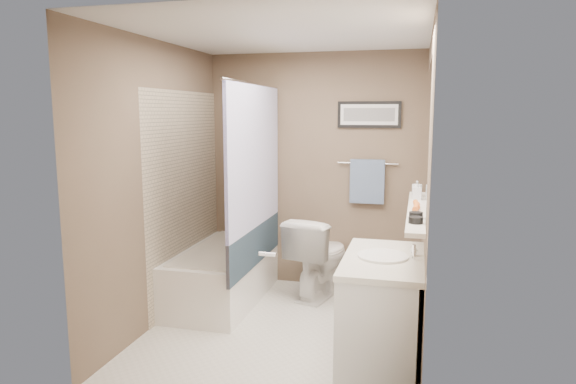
% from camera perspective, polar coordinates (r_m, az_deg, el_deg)
% --- Properties ---
extents(ground, '(2.50, 2.50, 0.00)m').
position_cam_1_polar(ground, '(4.43, -0.50, -15.15)').
color(ground, silver).
rests_on(ground, ground).
extents(ceiling, '(2.20, 2.50, 0.04)m').
position_cam_1_polar(ceiling, '(4.09, -0.54, 16.96)').
color(ceiling, silver).
rests_on(ceiling, wall_back).
extents(wall_back, '(2.20, 0.04, 2.40)m').
position_cam_1_polar(wall_back, '(5.28, 2.89, 2.29)').
color(wall_back, brown).
rests_on(wall_back, ground).
extents(wall_front, '(2.20, 0.04, 2.40)m').
position_cam_1_polar(wall_front, '(2.94, -6.66, -3.05)').
color(wall_front, brown).
rests_on(wall_front, ground).
extents(wall_left, '(0.04, 2.50, 2.40)m').
position_cam_1_polar(wall_left, '(4.49, -13.97, 0.87)').
color(wall_left, brown).
rests_on(wall_left, ground).
extents(wall_right, '(0.04, 2.50, 2.40)m').
position_cam_1_polar(wall_right, '(3.96, 14.77, -0.20)').
color(wall_right, brown).
rests_on(wall_right, ground).
extents(tile_surround, '(0.02, 1.55, 2.00)m').
position_cam_1_polar(tile_surround, '(4.97, -11.29, -0.63)').
color(tile_surround, tan).
rests_on(tile_surround, wall_left).
extents(curtain_rod, '(0.02, 1.55, 0.02)m').
position_cam_1_polar(curtain_rod, '(4.65, -3.80, 11.88)').
color(curtain_rod, silver).
rests_on(curtain_rod, wall_left).
extents(curtain_upper, '(0.03, 1.45, 1.28)m').
position_cam_1_polar(curtain_upper, '(4.66, -3.72, 3.87)').
color(curtain_upper, white).
rests_on(curtain_upper, curtain_rod).
extents(curtain_lower, '(0.03, 1.45, 0.36)m').
position_cam_1_polar(curtain_lower, '(4.80, -3.62, -5.93)').
color(curtain_lower, '#273A49').
rests_on(curtain_lower, curtain_rod).
extents(mirror, '(0.02, 1.60, 1.00)m').
position_cam_1_polar(mirror, '(3.77, 15.18, 5.76)').
color(mirror, silver).
rests_on(mirror, wall_right).
extents(shelf, '(0.12, 1.60, 0.03)m').
position_cam_1_polar(shelf, '(3.83, 14.05, -2.00)').
color(shelf, silver).
rests_on(shelf, wall_right).
extents(towel_bar, '(0.60, 0.02, 0.02)m').
position_cam_1_polar(towel_bar, '(5.18, 8.85, 3.17)').
color(towel_bar, silver).
rests_on(towel_bar, wall_back).
extents(towel, '(0.34, 0.05, 0.44)m').
position_cam_1_polar(towel, '(5.18, 8.79, 1.17)').
color(towel, '#7F98B9').
rests_on(towel, towel_bar).
extents(art_frame, '(0.62, 0.02, 0.26)m').
position_cam_1_polar(art_frame, '(5.17, 9.00, 8.49)').
color(art_frame, black).
rests_on(art_frame, wall_back).
extents(art_mat, '(0.56, 0.00, 0.20)m').
position_cam_1_polar(art_mat, '(5.16, 8.99, 8.49)').
color(art_mat, white).
rests_on(art_mat, art_frame).
extents(art_image, '(0.50, 0.00, 0.13)m').
position_cam_1_polar(art_image, '(5.15, 8.98, 8.49)').
color(art_image, '#595959').
rests_on(art_image, art_mat).
extents(door, '(0.80, 0.02, 2.00)m').
position_cam_1_polar(door, '(2.83, 3.87, -7.65)').
color(door, silver).
rests_on(door, wall_front).
extents(door_handle, '(0.10, 0.02, 0.02)m').
position_cam_1_polar(door_handle, '(2.96, -2.29, -6.93)').
color(door_handle, silver).
rests_on(door_handle, door).
extents(bathtub, '(0.71, 1.50, 0.50)m').
position_cam_1_polar(bathtub, '(5.08, -7.13, -9.04)').
color(bathtub, white).
rests_on(bathtub, ground).
extents(tub_rim, '(0.56, 1.36, 0.02)m').
position_cam_1_polar(tub_rim, '(5.00, -7.18, -6.31)').
color(tub_rim, silver).
rests_on(tub_rim, bathtub).
extents(toilet, '(0.63, 0.87, 0.80)m').
position_cam_1_polar(toilet, '(5.11, 3.49, -7.10)').
color(toilet, white).
rests_on(toilet, ground).
extents(vanity, '(0.56, 0.93, 0.80)m').
position_cam_1_polar(vanity, '(3.68, 10.62, -13.75)').
color(vanity, white).
rests_on(vanity, ground).
extents(countertop, '(0.54, 0.96, 0.04)m').
position_cam_1_polar(countertop, '(3.54, 10.65, -7.45)').
color(countertop, beige).
rests_on(countertop, vanity).
extents(sink_basin, '(0.34, 0.34, 0.01)m').
position_cam_1_polar(sink_basin, '(3.53, 10.50, -7.00)').
color(sink_basin, white).
rests_on(sink_basin, countertop).
extents(faucet_spout, '(0.02, 0.02, 0.10)m').
position_cam_1_polar(faucet_spout, '(3.51, 13.79, -6.48)').
color(faucet_spout, white).
rests_on(faucet_spout, countertop).
extents(faucet_knob, '(0.05, 0.05, 0.05)m').
position_cam_1_polar(faucet_knob, '(3.61, 13.80, -6.38)').
color(faucet_knob, silver).
rests_on(faucet_knob, countertop).
extents(candle_bowl_near, '(0.09, 0.09, 0.04)m').
position_cam_1_polar(candle_bowl_near, '(3.32, 14.01, -3.04)').
color(candle_bowl_near, black).
rests_on(candle_bowl_near, shelf).
extents(candle_bowl_far, '(0.09, 0.09, 0.04)m').
position_cam_1_polar(candle_bowl_far, '(3.47, 14.03, -2.51)').
color(candle_bowl_far, black).
rests_on(candle_bowl_far, shelf).
extents(hair_brush_front, '(0.06, 0.22, 0.04)m').
position_cam_1_polar(hair_brush_front, '(3.76, 14.06, -1.62)').
color(hair_brush_front, '#D75F1E').
rests_on(hair_brush_front, shelf).
extents(hair_brush_back, '(0.05, 0.22, 0.04)m').
position_cam_1_polar(hair_brush_back, '(3.86, 14.07, -1.36)').
color(hair_brush_back, orange).
rests_on(hair_brush_back, shelf).
extents(pink_comb, '(0.04, 0.16, 0.01)m').
position_cam_1_polar(pink_comb, '(3.99, 14.07, -1.29)').
color(pink_comb, pink).
rests_on(pink_comb, shelf).
extents(glass_jar, '(0.08, 0.08, 0.10)m').
position_cam_1_polar(glass_jar, '(4.37, 14.13, 0.18)').
color(glass_jar, white).
rests_on(glass_jar, shelf).
extents(soap_bottle, '(0.07, 0.08, 0.15)m').
position_cam_1_polar(soap_bottle, '(4.21, 14.13, 0.20)').
color(soap_bottle, '#999999').
rests_on(soap_bottle, shelf).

